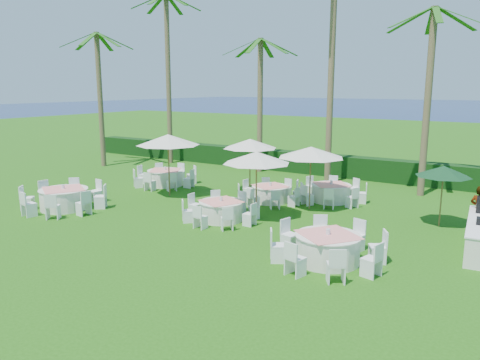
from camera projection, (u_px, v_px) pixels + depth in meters
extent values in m
plane|color=#1F520E|center=(180.00, 222.00, 17.81)|extent=(120.00, 120.00, 0.00)
cube|color=black|center=(310.00, 163.00, 27.61)|extent=(34.00, 1.00, 1.20)
plane|color=#072049|center=(480.00, 109.00, 102.16)|extent=(260.00, 260.00, 0.00)
cylinder|color=silver|center=(64.00, 199.00, 19.59)|extent=(1.91, 1.91, 0.83)
cylinder|color=silver|center=(63.00, 189.00, 19.51)|extent=(1.99, 1.99, 0.03)
cube|color=#F78981|center=(63.00, 189.00, 19.51)|extent=(2.11, 2.11, 0.01)
cylinder|color=silver|center=(63.00, 187.00, 19.49)|extent=(0.13, 0.13, 0.18)
cube|color=white|center=(100.00, 197.00, 19.70)|extent=(0.65, 0.65, 1.00)
cube|color=white|center=(95.00, 191.00, 20.69)|extent=(0.52, 0.52, 1.00)
cube|color=white|center=(73.00, 190.00, 21.04)|extent=(0.65, 0.65, 1.00)
cube|color=white|center=(46.00, 192.00, 20.53)|extent=(0.52, 0.52, 1.00)
cube|color=white|center=(27.00, 198.00, 19.46)|extent=(0.65, 0.65, 1.00)
cube|color=white|center=(29.00, 204.00, 18.46)|extent=(0.52, 0.52, 1.00)
cube|color=white|center=(53.00, 206.00, 18.12)|extent=(0.65, 0.65, 1.00)
cube|color=white|center=(83.00, 203.00, 18.63)|extent=(0.52, 0.52, 1.00)
cylinder|color=silver|center=(221.00, 211.00, 17.96)|extent=(1.65, 1.65, 0.72)
cylinder|color=silver|center=(221.00, 202.00, 17.89)|extent=(1.72, 1.72, 0.03)
cube|color=#F78981|center=(221.00, 201.00, 17.89)|extent=(1.75, 1.75, 0.01)
cylinder|color=silver|center=(221.00, 199.00, 17.87)|extent=(0.11, 0.11, 0.15)
cube|color=white|center=(254.00, 208.00, 18.20)|extent=(0.57, 0.57, 0.86)
cube|color=white|center=(240.00, 202.00, 19.00)|extent=(0.41, 0.41, 0.86)
cube|color=white|center=(216.00, 201.00, 19.19)|extent=(0.57, 0.57, 0.86)
cube|color=white|center=(195.00, 205.00, 18.65)|extent=(0.41, 0.41, 0.86)
cube|color=white|center=(188.00, 211.00, 17.70)|extent=(0.57, 0.57, 0.86)
cube|color=white|center=(200.00, 217.00, 16.90)|extent=(0.41, 0.41, 0.86)
cube|color=white|center=(227.00, 218.00, 16.71)|extent=(0.57, 0.57, 0.86)
cube|color=white|center=(249.00, 214.00, 17.25)|extent=(0.41, 0.41, 0.86)
cylinder|color=silver|center=(328.00, 249.00, 13.67)|extent=(1.86, 1.86, 0.81)
cylinder|color=silver|center=(328.00, 235.00, 13.59)|extent=(1.93, 1.93, 0.03)
cube|color=#F78981|center=(328.00, 235.00, 13.59)|extent=(2.10, 2.10, 0.01)
cylinder|color=silver|center=(328.00, 232.00, 13.57)|extent=(0.13, 0.13, 0.17)
cube|color=white|center=(378.00, 247.00, 13.61)|extent=(0.62, 0.62, 0.97)
cube|color=white|center=(356.00, 236.00, 14.63)|extent=(0.55, 0.55, 0.97)
cube|color=white|center=(321.00, 231.00, 15.08)|extent=(0.62, 0.62, 0.97)
cube|color=white|center=(290.00, 235.00, 14.69)|extent=(0.55, 0.55, 0.97)
cube|color=white|center=(278.00, 246.00, 13.70)|extent=(0.62, 0.62, 0.97)
cube|color=white|center=(295.00, 259.00, 12.68)|extent=(0.55, 0.55, 0.97)
cube|color=white|center=(336.00, 265.00, 12.24)|extent=(0.62, 0.62, 0.97)
cube|color=white|center=(371.00, 259.00, 12.62)|extent=(0.55, 0.55, 0.97)
cylinder|color=silver|center=(165.00, 178.00, 24.26)|extent=(1.79, 1.79, 0.78)
cylinder|color=silver|center=(165.00, 170.00, 24.18)|extent=(1.86, 1.86, 0.03)
cube|color=#F78981|center=(165.00, 170.00, 24.17)|extent=(1.98, 1.98, 0.01)
cylinder|color=silver|center=(165.00, 168.00, 24.16)|extent=(0.12, 0.12, 0.17)
cube|color=white|center=(189.00, 179.00, 23.69)|extent=(0.49, 0.49, 0.93)
cube|color=white|center=(191.00, 175.00, 24.73)|extent=(0.61, 0.61, 0.93)
cube|color=white|center=(179.00, 172.00, 25.49)|extent=(0.49, 0.49, 0.93)
cube|color=white|center=(160.00, 172.00, 25.52)|extent=(0.61, 0.61, 0.93)
cube|color=white|center=(143.00, 175.00, 24.79)|extent=(0.49, 0.49, 0.93)
cube|color=white|center=(138.00, 178.00, 23.75)|extent=(0.61, 0.61, 0.93)
cube|color=white|center=(150.00, 181.00, 22.99)|extent=(0.49, 0.49, 0.93)
cube|color=white|center=(172.00, 182.00, 22.97)|extent=(0.61, 0.61, 0.93)
cylinder|color=silver|center=(270.00, 194.00, 20.83)|extent=(1.59, 1.59, 0.69)
cylinder|color=silver|center=(270.00, 186.00, 20.76)|extent=(1.66, 1.66, 0.03)
cube|color=#F78981|center=(270.00, 186.00, 20.75)|extent=(1.75, 1.75, 0.01)
cylinder|color=silver|center=(270.00, 184.00, 20.74)|extent=(0.11, 0.11, 0.15)
cube|color=white|center=(298.00, 192.00, 20.93)|extent=(0.54, 0.54, 0.83)
cube|color=white|center=(286.00, 188.00, 21.75)|extent=(0.43, 0.43, 0.83)
cube|color=white|center=(266.00, 187.00, 22.03)|extent=(0.54, 0.54, 0.83)
cube|color=white|center=(249.00, 189.00, 21.59)|extent=(0.43, 0.43, 0.83)
cube|color=white|center=(243.00, 193.00, 20.70)|extent=(0.54, 0.54, 0.83)
cube|color=white|center=(253.00, 198.00, 19.88)|extent=(0.43, 0.43, 0.83)
cube|color=white|center=(275.00, 199.00, 19.60)|extent=(0.54, 0.54, 0.83)
cube|color=white|center=(294.00, 197.00, 20.04)|extent=(0.43, 0.43, 0.83)
cylinder|color=silver|center=(331.00, 193.00, 20.91)|extent=(1.70, 1.70, 0.74)
cylinder|color=silver|center=(331.00, 185.00, 20.83)|extent=(1.77, 1.77, 0.03)
cube|color=#F78981|center=(331.00, 184.00, 20.83)|extent=(1.94, 1.94, 0.01)
cylinder|color=silver|center=(331.00, 182.00, 20.81)|extent=(0.12, 0.12, 0.16)
cube|color=white|center=(362.00, 193.00, 20.57)|extent=(0.52, 0.52, 0.89)
cube|color=white|center=(353.00, 188.00, 21.55)|extent=(0.56, 0.56, 0.89)
cube|color=white|center=(333.00, 186.00, 22.16)|extent=(0.52, 0.52, 0.89)
cube|color=white|center=(312.00, 186.00, 22.02)|extent=(0.56, 0.56, 0.89)
cube|color=white|center=(301.00, 190.00, 21.22)|extent=(0.52, 0.52, 0.89)
cube|color=white|center=(308.00, 195.00, 20.23)|extent=(0.56, 0.56, 0.89)
cube|color=white|center=(329.00, 198.00, 19.63)|extent=(0.52, 0.52, 0.89)
cube|color=white|center=(352.00, 198.00, 19.77)|extent=(0.56, 0.56, 0.89)
cylinder|color=brown|center=(169.00, 167.00, 21.79)|extent=(0.07, 0.07, 2.78)
cone|color=silver|center=(168.00, 140.00, 21.55)|extent=(2.94, 2.94, 0.50)
sphere|color=brown|center=(168.00, 136.00, 21.51)|extent=(0.11, 0.11, 0.11)
cylinder|color=brown|center=(256.00, 187.00, 18.04)|extent=(0.06, 0.06, 2.52)
cone|color=silver|center=(256.00, 158.00, 17.81)|extent=(2.62, 2.62, 0.45)
sphere|color=brown|center=(257.00, 154.00, 17.78)|extent=(0.10, 0.10, 0.10)
cylinder|color=brown|center=(250.00, 167.00, 22.45)|extent=(0.06, 0.06, 2.51)
cone|color=silver|center=(250.00, 144.00, 22.23)|extent=(2.59, 2.59, 0.45)
sphere|color=brown|center=(250.00, 140.00, 22.20)|extent=(0.10, 0.10, 0.10)
cylinder|color=brown|center=(310.00, 179.00, 19.48)|extent=(0.06, 0.06, 2.53)
cone|color=silver|center=(311.00, 152.00, 19.26)|extent=(2.77, 2.77, 0.46)
sphere|color=brown|center=(311.00, 148.00, 19.22)|extent=(0.10, 0.10, 0.10)
cylinder|color=brown|center=(441.00, 197.00, 17.06)|extent=(0.05, 0.05, 2.17)
cone|color=#0F371A|center=(444.00, 171.00, 16.87)|extent=(1.96, 1.96, 0.39)
sphere|color=brown|center=(444.00, 167.00, 16.84)|extent=(0.09, 0.09, 0.09)
imported|color=gray|center=(479.00, 210.00, 16.11)|extent=(0.74, 0.61, 1.74)
cylinder|color=brown|center=(168.00, 81.00, 30.43)|extent=(0.32, 0.32, 10.77)
cube|color=#175515|center=(184.00, 2.00, 29.68)|extent=(1.78, 1.73, 1.00)
cube|color=#175515|center=(174.00, 5.00, 30.48)|extent=(0.80, 2.21, 1.00)
cube|color=#175515|center=(157.00, 4.00, 30.27)|extent=(2.20, 0.88, 1.00)
cube|color=#175515|center=(148.00, 1.00, 29.25)|extent=(1.78, 1.73, 1.00)
cylinder|color=brown|center=(260.00, 107.00, 27.52)|extent=(0.32, 0.32, 7.78)
cube|color=#175515|center=(273.00, 45.00, 26.01)|extent=(2.18, 0.98, 1.00)
cube|color=#175515|center=(279.00, 47.00, 27.01)|extent=(1.85, 1.66, 1.00)
cube|color=#175515|center=(266.00, 48.00, 27.85)|extent=(0.70, 2.22, 1.00)
cube|color=#175515|center=(248.00, 48.00, 27.69)|extent=(2.18, 0.98, 1.00)
cube|color=#175515|center=(242.00, 46.00, 26.69)|extent=(1.85, 1.66, 1.00)
cube|color=#175515|center=(254.00, 45.00, 25.85)|extent=(0.70, 2.22, 1.00)
cylinder|color=brown|center=(331.00, 69.00, 23.55)|extent=(0.32, 0.32, 11.88)
cylinder|color=brown|center=(427.00, 104.00, 21.28)|extent=(0.32, 0.32, 8.51)
cube|color=#175515|center=(460.00, 15.00, 19.77)|extent=(2.21, 0.77, 1.00)
cube|color=#175515|center=(455.00, 19.00, 20.80)|extent=(1.71, 1.80, 1.00)
cube|color=#175515|center=(431.00, 21.00, 21.57)|extent=(0.91, 2.19, 1.00)
cube|color=#175515|center=(410.00, 20.00, 21.30)|extent=(2.21, 0.77, 1.00)
cube|color=#175515|center=(412.00, 17.00, 20.26)|extent=(1.71, 1.80, 1.00)
cube|color=#175515|center=(437.00, 14.00, 19.50)|extent=(0.91, 2.19, 1.00)
cylinder|color=brown|center=(100.00, 101.00, 29.45)|extent=(0.32, 0.32, 8.32)
cube|color=#175515|center=(108.00, 39.00, 28.06)|extent=(2.22, 0.50, 1.00)
cube|color=#175515|center=(115.00, 41.00, 29.12)|extent=(1.51, 1.95, 1.00)
cube|color=#175515|center=(104.00, 42.00, 29.78)|extent=(1.16, 2.12, 1.00)
cube|color=#175515|center=(86.00, 41.00, 29.38)|extent=(2.22, 0.50, 1.00)
cube|color=#175515|center=(78.00, 40.00, 28.32)|extent=(1.51, 1.95, 1.00)
cube|color=#175515|center=(89.00, 38.00, 27.66)|extent=(1.16, 2.12, 1.00)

